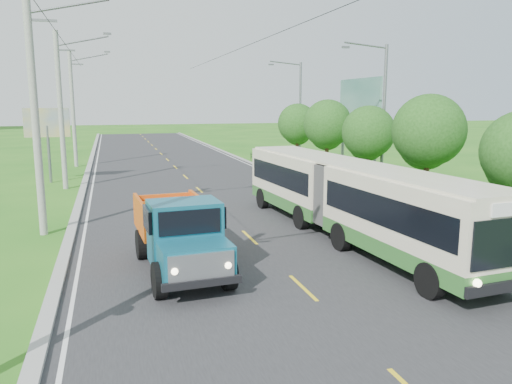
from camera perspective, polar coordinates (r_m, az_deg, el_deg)
name	(u,v)px	position (r m, az deg, el deg)	size (l,w,h in m)	color
ground	(303,288)	(15.49, 5.38, -10.89)	(240.00, 240.00, 0.00)	#246918
road	(194,185)	(34.29, -7.08, 0.79)	(14.00, 120.00, 0.02)	#28282B
curb_left	(83,189)	(33.89, -19.18, 0.30)	(0.40, 120.00, 0.15)	#9E9E99
curb_right	(292,180)	(36.11, 4.18, 1.37)	(0.30, 120.00, 0.10)	#9E9E99
edge_line_left	(92,190)	(33.87, -18.24, 0.25)	(0.12, 120.00, 0.00)	silver
edge_line_right	(286,181)	(35.94, 3.44, 1.30)	(0.12, 120.00, 0.00)	silver
centre_dash	(303,287)	(15.48, 5.38, -10.81)	(0.12, 2.20, 0.00)	yellow
railing_right	(340,190)	(30.96, 9.56, 0.26)	(0.04, 40.00, 0.60)	black
pole_near	(36,114)	(22.58, -23.86, 8.15)	(3.51, 0.32, 10.00)	gray
pole_mid	(61,110)	(34.52, -21.37, 8.72)	(3.51, 0.32, 10.00)	gray
pole_far	(73,108)	(46.49, -20.16, 8.99)	(3.51, 0.32, 10.00)	gray
tree_third	(428,135)	(26.46, 19.04, 6.22)	(3.60, 3.62, 6.00)	#382314
tree_fourth	(368,135)	(31.56, 12.68, 6.35)	(3.24, 3.31, 5.40)	#382314
tree_fifth	(327,126)	(36.90, 8.15, 7.43)	(3.48, 3.52, 5.80)	#382314
tree_back	(297,126)	(42.43, 4.76, 7.56)	(3.30, 3.36, 5.50)	#382314
streetlight_mid	(382,114)	(31.77, 14.15, 8.69)	(3.02, 0.20, 9.07)	slate
streetlight_far	(298,110)	(44.41, 4.87, 9.29)	(3.02, 0.20, 9.07)	slate
planter_near	(428,218)	(24.51, 19.02, -2.80)	(0.64, 0.64, 0.67)	silver
planter_mid	(349,189)	(31.23, 10.55, 0.28)	(0.64, 0.64, 0.67)	silver
planter_far	(301,172)	(38.44, 5.17, 2.25)	(0.64, 0.64, 0.67)	silver
billboard_left	(47,127)	(37.65, -22.77, 6.82)	(3.00, 0.20, 5.20)	slate
billboard_right	(359,106)	(37.81, 11.72, 9.64)	(0.24, 6.00, 7.30)	slate
bus	(349,194)	(20.81, 10.53, -0.22)	(3.68, 16.16, 3.09)	#2D6829
dump_truck	(179,229)	(16.64, -8.74, -4.25)	(2.71, 6.20, 2.55)	#125A71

